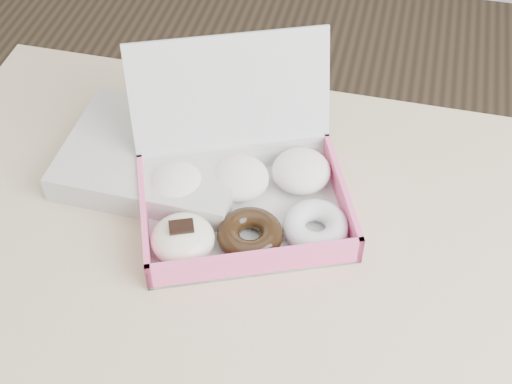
# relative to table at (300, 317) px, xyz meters

# --- Properties ---
(table) EXTENTS (1.20, 0.80, 0.75)m
(table) POSITION_rel_table_xyz_m (0.00, 0.00, 0.00)
(table) COLOR #CDB687
(table) RESTS_ON ground
(donut_box) EXTENTS (0.36, 0.35, 0.20)m
(donut_box) POSITION_rel_table_xyz_m (-0.11, 0.11, 0.11)
(donut_box) COLOR silver
(donut_box) RESTS_ON table
(newspapers) EXTENTS (0.27, 0.22, 0.04)m
(newspapers) POSITION_rel_table_xyz_m (-0.25, 0.16, 0.10)
(newspapers) COLOR silver
(newspapers) RESTS_ON table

